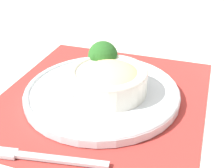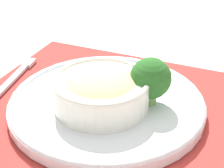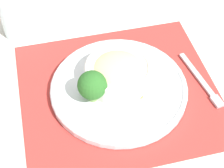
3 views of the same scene
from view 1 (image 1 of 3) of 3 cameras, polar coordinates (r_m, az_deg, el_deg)
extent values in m
plane|color=beige|center=(0.65, -1.80, -2.65)|extent=(4.00, 4.00, 0.00)
cube|color=#B2332D|center=(0.65, -1.80, -2.50)|extent=(0.50, 0.46, 0.00)
cylinder|color=silver|center=(0.65, -1.81, -1.76)|extent=(0.32, 0.32, 0.02)
torus|color=silver|center=(0.64, -1.83, -1.15)|extent=(0.32, 0.32, 0.01)
cylinder|color=silver|center=(0.63, -0.37, 0.41)|extent=(0.15, 0.15, 0.05)
torus|color=silver|center=(0.62, -0.37, 2.31)|extent=(0.15, 0.15, 0.01)
ellipsoid|color=beige|center=(0.62, -0.37, 1.35)|extent=(0.12, 0.12, 0.05)
cylinder|color=#759E51|center=(0.70, -1.63, 2.53)|extent=(0.02, 0.02, 0.02)
sphere|color=#286023|center=(0.68, -1.67, 5.15)|extent=(0.07, 0.07, 0.07)
sphere|color=#286023|center=(0.67, -2.98, 5.05)|extent=(0.03, 0.03, 0.03)
sphere|color=#286023|center=(0.69, -0.60, 5.83)|extent=(0.03, 0.03, 0.03)
cylinder|color=orange|center=(0.63, -5.46, -1.92)|extent=(0.04, 0.04, 0.01)
cylinder|color=orange|center=(0.62, -4.83, -2.44)|extent=(0.04, 0.04, 0.01)
cylinder|color=orange|center=(0.61, -3.91, -2.84)|extent=(0.04, 0.04, 0.01)
cube|color=#B7B7BC|center=(0.51, -10.78, -13.28)|extent=(0.06, 0.18, 0.01)
cube|color=#B7B7BC|center=(0.54, -18.65, -11.92)|extent=(0.03, 0.04, 0.01)
camera|label=2|loc=(0.78, 43.27, 22.60)|focal=60.00mm
camera|label=3|loc=(1.05, -40.33, 43.13)|focal=60.00mm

